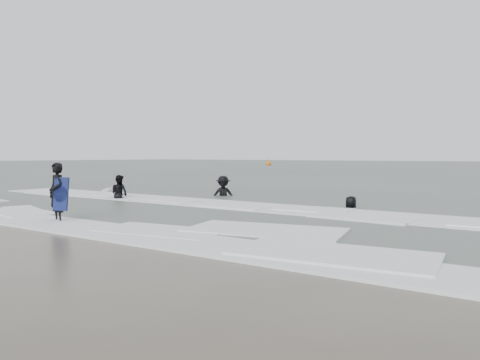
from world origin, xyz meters
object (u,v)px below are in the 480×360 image
Objects in this scene: surfer_centre at (57,222)px; surfer_right_far at (351,209)px; buoy at (269,163)px; surfer_wading at (119,200)px; surfer_breaker at (223,197)px.

surfer_right_far is (5.69, 8.14, 0.00)m from surfer_centre.
surfer_wading is at bearing -63.19° from buoy.
surfer_breaker reaches higher than surfer_right_far.
surfer_centre is at bearing 121.06° from surfer_wading.
buoy reaches higher than surfer_wading.
surfer_right_far is at bearing -170.06° from surfer_wading.
buoy reaches higher than surfer_right_far.
surfer_centre reaches higher than surfer_wading.
surfer_breaker is (-1.16, 9.43, 0.00)m from surfer_centre.
buoy is at bearing -67.56° from surfer_wading.
surfer_centre is 1.08× the size of surfer_right_far.
surfer_breaker is at bearing -131.68° from surfer_wading.
buoy is (-35.98, 68.88, 0.42)m from surfer_centre.
surfer_right_far is 0.99× the size of buoy.
surfer_wading is at bearing 134.71° from surfer_centre.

